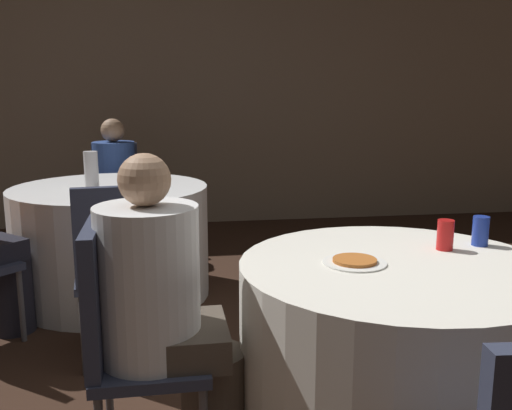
% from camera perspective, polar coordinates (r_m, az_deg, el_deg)
% --- Properties ---
extents(wall_back, '(16.00, 0.06, 2.80)m').
position_cam_1_polar(wall_back, '(6.03, -1.67, 11.56)').
color(wall_back, gray).
rests_on(wall_back, ground_plane).
extents(table_near, '(1.18, 1.18, 0.75)m').
position_cam_1_polar(table_near, '(2.32, 13.57, -14.62)').
color(table_near, white).
rests_on(table_near, ground_plane).
extents(table_far, '(1.30, 1.30, 0.75)m').
position_cam_1_polar(table_far, '(3.99, -14.21, -3.54)').
color(table_far, white).
rests_on(table_far, ground_plane).
extents(chair_near_west, '(0.41, 0.41, 0.94)m').
position_cam_1_polar(chair_near_west, '(2.09, -13.25, -12.21)').
color(chair_near_west, '#2D3347').
rests_on(chair_near_west, ground_plane).
extents(chair_far_south, '(0.44, 0.45, 0.94)m').
position_cam_1_polar(chair_far_south, '(2.92, -13.88, -5.36)').
color(chair_far_south, '#2D3347').
rests_on(chair_far_south, ground_plane).
extents(chair_far_north, '(0.42, 0.43, 0.94)m').
position_cam_1_polar(chair_far_north, '(5.00, -13.84, 1.57)').
color(chair_far_north, '#2D3347').
rests_on(chair_far_north, ground_plane).
extents(person_white_shirt, '(0.52, 0.36, 1.18)m').
position_cam_1_polar(person_white_shirt, '(2.06, -8.79, -10.86)').
color(person_white_shirt, '#4C4238').
rests_on(person_white_shirt, ground_plane).
extents(person_blue_shirt, '(0.35, 0.51, 1.16)m').
position_cam_1_polar(person_blue_shirt, '(4.83, -13.92, 1.63)').
color(person_blue_shirt, black).
rests_on(person_blue_shirt, ground_plane).
extents(pizza_plate_near, '(0.24, 0.24, 0.02)m').
position_cam_1_polar(pizza_plate_near, '(2.15, 9.84, -5.58)').
color(pizza_plate_near, white).
rests_on(pizza_plate_near, table_near).
extents(soda_can_blue, '(0.07, 0.07, 0.12)m').
position_cam_1_polar(soda_can_blue, '(2.52, 21.54, -2.43)').
color(soda_can_blue, '#1E38A5').
rests_on(soda_can_blue, table_near).
extents(soda_can_red, '(0.07, 0.07, 0.12)m').
position_cam_1_polar(soda_can_red, '(2.41, 18.40, -2.86)').
color(soda_can_red, red).
rests_on(soda_can_red, table_near).
extents(bottle_far, '(0.09, 0.09, 0.24)m').
position_cam_1_polar(bottle_far, '(3.85, -16.15, 3.37)').
color(bottle_far, white).
rests_on(bottle_far, table_far).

